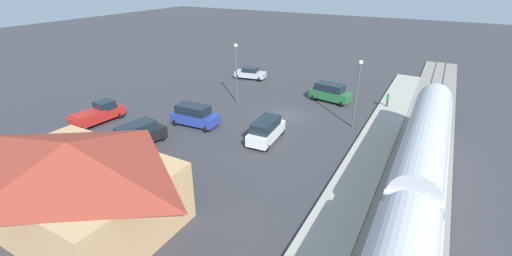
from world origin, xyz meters
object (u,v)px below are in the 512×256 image
Objects in this scene: suv_green at (330,92)px; suv_black at (138,135)px; suv_white at (266,130)px; pedestrian_on_platform at (388,98)px; pickup_red at (98,114)px; light_pole_near_platform at (358,86)px; station_building at (76,183)px; sedan_silver at (250,73)px; light_pole_lot_center at (236,66)px; suv_blue at (194,115)px.

suv_green is 1.00× the size of suv_black.
suv_black is (9.67, 6.49, 0.00)m from suv_white.
pedestrian_on_platform is at bearing -120.77° from suv_white.
pickup_red is 0.80× the size of light_pole_near_platform.
pedestrian_on_platform is at bearing -114.09° from station_building.
pickup_red is at bearing 43.43° from suv_green.
suv_black is (-1.85, 23.55, 0.27)m from sedan_silver.
pickup_red is at bearing 26.48° from light_pole_near_platform.
suv_white is at bearing -164.69° from pickup_red.
pedestrian_on_platform is 0.31× the size of pickup_red.
sedan_silver is 10.99m from light_pole_lot_center.
station_building is 16.71m from pickup_red.
light_pole_near_platform reaches higher than suv_black.
pedestrian_on_platform is 0.36× the size of sedan_silver.
light_pole_near_platform reaches higher than pickup_red.
light_pole_near_platform is (-11.20, -22.66, 1.52)m from station_building.
station_building reaches higher than sedan_silver.
suv_white is (-17.45, -4.78, 0.12)m from pickup_red.
light_pole_near_platform is 14.18m from light_pole_lot_center.
station_building is 1.77× the size of light_pole_near_platform.
light_pole_lot_center is (-1.84, -13.88, 3.41)m from suv_black.
pickup_red is 1.17× the size of sedan_silver.
suv_black reaches higher than sedan_silver.
suv_white is at bearing 136.65° from light_pole_lot_center.
suv_green is (-6.69, -29.07, -1.79)m from station_building.
suv_blue is 1.06× the size of sedan_silver.
pickup_red is 15.91m from light_pole_lot_center.
light_pole_lot_center is at bearing 22.81° from pedestrian_on_platform.
suv_blue is at bearing 100.96° from sedan_silver.
pedestrian_on_platform is 8.12m from light_pole_near_platform.
suv_black is at bearing 82.43° from light_pole_lot_center.
light_pole_lot_center is (16.31, 6.86, 3.28)m from pedestrian_on_platform.
station_building is at bearing 101.54° from sedan_silver.
light_pole_lot_center is (-3.69, 9.67, 3.68)m from sedan_silver.
suv_white is at bearing 82.23° from suv_green.
suv_blue is at bearing 54.32° from suv_green.
suv_green is at bearing -97.77° from suv_white.
light_pole_near_platform is at bearing 125.11° from suv_green.
station_building is at bearing 65.91° from pedestrian_on_platform.
light_pole_near_platform is (-16.02, -13.57, 3.31)m from suv_black.
suv_green is at bearing -102.97° from station_building.
sedan_silver is at bearing -55.97° from suv_white.
light_pole_near_platform is at bearing 150.81° from sedan_silver.
light_pole_lot_center reaches higher than suv_black.
pickup_red reaches higher than pedestrian_on_platform.
suv_black is at bearing 33.88° from suv_white.
light_pole_near_platform is at bearing 73.39° from pedestrian_on_platform.
pickup_red is 0.77× the size of light_pole_lot_center.
light_pole_near_platform is at bearing -131.87° from suv_white.
pickup_red is at bearing 36.26° from pedestrian_on_platform.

